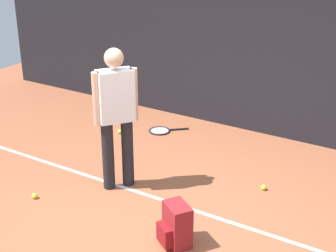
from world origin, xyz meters
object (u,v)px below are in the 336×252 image
object	(u,v)px
backpack	(176,226)
tennis_ball_mid_court	(34,196)
tennis_ball_by_fence	(264,187)
tennis_racket	(161,131)
tennis_ball_near_player	(120,132)
tennis_player	(116,111)

from	to	relation	value
backpack	tennis_ball_mid_court	size ratio (longest dim) A/B	6.67
tennis_ball_by_fence	backpack	bearing A→B (deg)	-102.94
tennis_racket	backpack	size ratio (longest dim) A/B	1.30
tennis_ball_near_player	tennis_ball_by_fence	xyz separation A→B (m)	(2.48, -0.44, 0.00)
tennis_racket	tennis_ball_mid_court	world-z (taller)	tennis_ball_mid_court
tennis_ball_near_player	tennis_ball_by_fence	world-z (taller)	same
tennis_ball_by_fence	tennis_ball_mid_court	distance (m)	2.69
tennis_racket	tennis_ball_by_fence	xyz separation A→B (m)	(1.99, -0.85, 0.02)
tennis_ball_near_player	tennis_ball_by_fence	bearing A→B (deg)	-10.13
backpack	tennis_ball_by_fence	xyz separation A→B (m)	(0.34, 1.47, -0.18)
tennis_ball_near_player	tennis_ball_mid_court	size ratio (longest dim) A/B	1.00
tennis_player	tennis_ball_near_player	bearing A→B (deg)	72.69
tennis_player	tennis_ball_near_player	distance (m)	1.84
tennis_player	tennis_ball_by_fence	distance (m)	1.97
backpack	tennis_ball_by_fence	distance (m)	1.52
tennis_racket	tennis_ball_by_fence	bearing A→B (deg)	114.32
tennis_player	backpack	xyz separation A→B (m)	(1.19, -0.65, -0.76)
tennis_player	tennis_ball_near_player	world-z (taller)	tennis_player
tennis_player	backpack	size ratio (longest dim) A/B	3.86
tennis_player	tennis_ball_by_fence	bearing A→B (deg)	-25.77
tennis_racket	tennis_ball_near_player	distance (m)	0.63
tennis_ball_near_player	tennis_ball_mid_court	world-z (taller)	same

